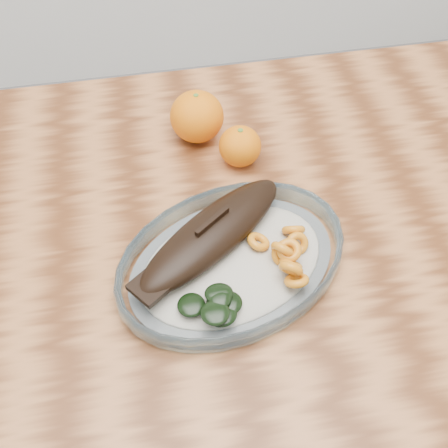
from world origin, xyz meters
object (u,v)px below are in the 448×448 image
(dining_table, at_px, (212,273))
(orange_left, at_px, (197,117))
(plated_meal, at_px, (231,258))
(orange_right, at_px, (240,146))

(dining_table, relative_size, orange_left, 13.81)
(dining_table, bearing_deg, plated_meal, -74.20)
(orange_left, xyz_separation_m, orange_right, (0.06, -0.07, -0.01))
(plated_meal, xyz_separation_m, orange_right, (0.05, 0.20, 0.01))
(dining_table, height_order, orange_left, orange_left)
(plated_meal, xyz_separation_m, orange_left, (-0.00, 0.27, 0.02))
(orange_left, bearing_deg, orange_right, -51.52)
(orange_right, bearing_deg, plated_meal, -104.86)
(plated_meal, bearing_deg, dining_table, 84.45)
(dining_table, distance_m, orange_right, 0.20)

